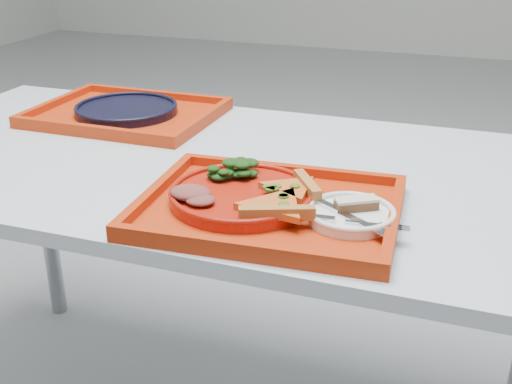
{
  "coord_description": "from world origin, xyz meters",
  "views": [
    {
      "loc": [
        0.51,
        -1.18,
        1.24
      ],
      "look_at": [
        0.16,
        -0.19,
        0.78
      ],
      "focal_mm": 45.0,
      "sensor_mm": 36.0,
      "label": 1
    }
  ],
  "objects_px": {
    "dinner_plate": "(242,197)",
    "dessert_bar": "(356,204)",
    "tray_main": "(269,211)",
    "navy_plate": "(126,110)",
    "tray_far": "(127,116)"
  },
  "relations": [
    {
      "from": "tray_main",
      "to": "dinner_plate",
      "type": "distance_m",
      "value": 0.06
    },
    {
      "from": "dinner_plate",
      "to": "dessert_bar",
      "type": "height_order",
      "value": "dessert_bar"
    },
    {
      "from": "tray_main",
      "to": "dinner_plate",
      "type": "height_order",
      "value": "dinner_plate"
    },
    {
      "from": "dinner_plate",
      "to": "dessert_bar",
      "type": "distance_m",
      "value": 0.21
    },
    {
      "from": "navy_plate",
      "to": "dinner_plate",
      "type": "bearing_deg",
      "value": -41.04
    },
    {
      "from": "tray_main",
      "to": "navy_plate",
      "type": "relative_size",
      "value": 1.73
    },
    {
      "from": "navy_plate",
      "to": "dessert_bar",
      "type": "height_order",
      "value": "dessert_bar"
    },
    {
      "from": "tray_main",
      "to": "tray_far",
      "type": "bearing_deg",
      "value": 137.88
    },
    {
      "from": "navy_plate",
      "to": "dessert_bar",
      "type": "bearing_deg",
      "value": -30.81
    },
    {
      "from": "dinner_plate",
      "to": "navy_plate",
      "type": "bearing_deg",
      "value": 138.96
    },
    {
      "from": "tray_main",
      "to": "navy_plate",
      "type": "distance_m",
      "value": 0.67
    },
    {
      "from": "tray_far",
      "to": "tray_main",
      "type": "bearing_deg",
      "value": -38.14
    },
    {
      "from": "tray_main",
      "to": "dessert_bar",
      "type": "height_order",
      "value": "dessert_bar"
    },
    {
      "from": "dinner_plate",
      "to": "dessert_bar",
      "type": "bearing_deg",
      "value": 1.84
    },
    {
      "from": "tray_main",
      "to": "dinner_plate",
      "type": "bearing_deg",
      "value": 166.19
    }
  ]
}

